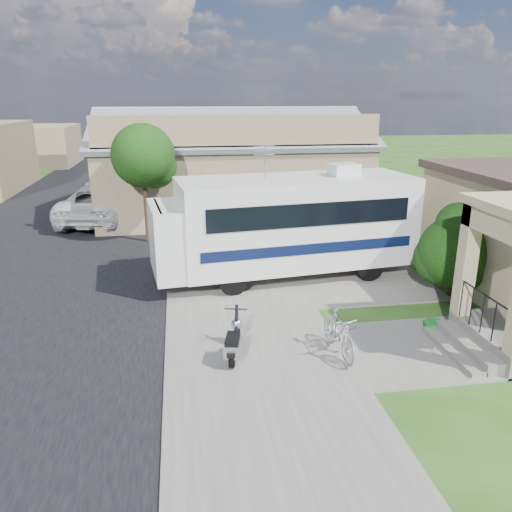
{
  "coord_description": "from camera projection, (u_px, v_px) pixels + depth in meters",
  "views": [
    {
      "loc": [
        -2.52,
        -10.46,
        5.52
      ],
      "look_at": [
        -0.5,
        2.5,
        1.3
      ],
      "focal_mm": 35.0,
      "sensor_mm": 36.0,
      "label": 1
    }
  ],
  "objects": [
    {
      "name": "van",
      "position": [
        115.0,
        179.0,
        29.65
      ],
      "size": [
        3.06,
        5.96,
        1.65
      ],
      "primitive_type": "imported",
      "rotation": [
        0.0,
        0.0,
        -0.13
      ],
      "color": "silver",
      "rests_on": "ground"
    },
    {
      "name": "driveway_slab",
      "position": [
        307.0,
        272.0,
        16.34
      ],
      "size": [
        7.0,
        6.0,
        0.05
      ],
      "primitive_type": "cube",
      "color": "#5A5751",
      "rests_on": "ground"
    },
    {
      "name": "motorhome",
      "position": [
        287.0,
        222.0,
        15.46
      ],
      "size": [
        8.31,
        3.49,
        4.13
      ],
      "rotation": [
        0.0,
        0.0,
        0.12
      ],
      "color": "silver",
      "rests_on": "ground"
    },
    {
      "name": "walk_slab",
      "position": [
        431.0,
        348.0,
        11.38
      ],
      "size": [
        4.0,
        3.0,
        0.05
      ],
      "primitive_type": "cube",
      "color": "#5A5751",
      "rests_on": "ground"
    },
    {
      "name": "warehouse",
      "position": [
        230.0,
        171.0,
        24.42
      ],
      "size": [
        12.5,
        8.4,
        5.04
      ],
      "color": "brown",
      "rests_on": "ground"
    },
    {
      "name": "pickup_truck",
      "position": [
        104.0,
        202.0,
        22.91
      ],
      "size": [
        3.83,
        6.56,
        1.72
      ],
      "primitive_type": "imported",
      "rotation": [
        0.0,
        0.0,
        2.97
      ],
      "color": "silver",
      "rests_on": "ground"
    },
    {
      "name": "street_tree_b",
      "position": [
        155.0,
        135.0,
        28.23
      ],
      "size": [
        2.44,
        2.4,
        4.73
      ],
      "color": "black",
      "rests_on": "ground"
    },
    {
      "name": "sidewalk_slab",
      "position": [
        217.0,
        232.0,
        21.14
      ],
      "size": [
        4.0,
        80.0,
        0.06
      ],
      "primitive_type": "cube",
      "color": "#5A5751",
      "rests_on": "ground"
    },
    {
      "name": "bicycle",
      "position": [
        339.0,
        335.0,
        10.94
      ],
      "size": [
        0.63,
        1.72,
        1.01
      ],
      "primitive_type": "imported",
      "rotation": [
        0.0,
        0.0,
        0.09
      ],
      "color": "#9D9DA4",
      "rests_on": "ground"
    },
    {
      "name": "garden_hose",
      "position": [
        434.0,
        327.0,
        12.27
      ],
      "size": [
        0.46,
        0.46,
        0.21
      ],
      "primitive_type": "cylinder",
      "color": "#166E24",
      "rests_on": "ground"
    },
    {
      "name": "ground",
      "position": [
        293.0,
        338.0,
        11.89
      ],
      "size": [
        120.0,
        120.0,
        0.0
      ],
      "primitive_type": "plane",
      "color": "#193D10"
    },
    {
      "name": "distant_bldg_near",
      "position": [
        24.0,
        146.0,
        41.19
      ],
      "size": [
        8.0,
        7.0,
        3.2
      ],
      "primitive_type": "cube",
      "color": "brown",
      "rests_on": "ground"
    },
    {
      "name": "scooter",
      "position": [
        234.0,
        342.0,
        10.81
      ],
      "size": [
        0.64,
        1.47,
        0.97
      ],
      "rotation": [
        0.0,
        0.0,
        -0.22
      ],
      "color": "black",
      "rests_on": "ground"
    },
    {
      "name": "street_tree_a",
      "position": [
        146.0,
        159.0,
        18.87
      ],
      "size": [
        2.44,
        2.4,
        4.58
      ],
      "color": "black",
      "rests_on": "ground"
    },
    {
      "name": "shrub",
      "position": [
        456.0,
        248.0,
        14.14
      ],
      "size": [
        2.22,
        2.12,
        2.73
      ],
      "color": "black",
      "rests_on": "ground"
    },
    {
      "name": "street_tree_c",
      "position": [
        160.0,
        130.0,
        36.79
      ],
      "size": [
        2.44,
        2.4,
        4.42
      ],
      "color": "black",
      "rests_on": "ground"
    },
    {
      "name": "street_slab",
      "position": [
        57.0,
        238.0,
        20.2
      ],
      "size": [
        9.0,
        80.0,
        0.02
      ],
      "primitive_type": "cube",
      "color": "black",
      "rests_on": "ground"
    }
  ]
}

